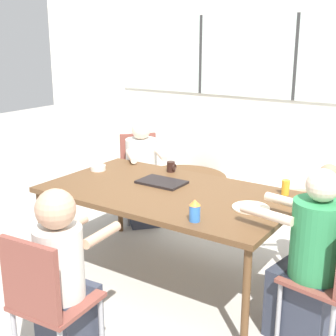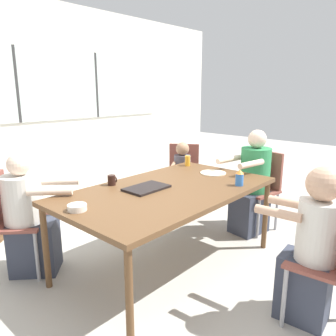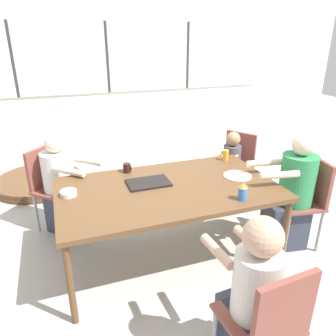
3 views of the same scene
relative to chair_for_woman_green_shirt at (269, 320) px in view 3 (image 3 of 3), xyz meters
name	(u,v)px [view 3 (image 3 of 3)]	position (x,y,z in m)	size (l,w,h in m)	color
ground_plane	(168,256)	(-0.10, 1.36, -0.53)	(16.00, 16.00, 0.00)	#B2ADA3
wall_back_with_windows	(108,72)	(-0.10, 4.13, 0.88)	(8.40, 0.08, 2.80)	white
dining_table	(168,192)	(-0.10, 1.36, 0.15)	(1.90, 1.09, 0.73)	brown
chair_for_woman_green_shirt	(269,320)	(0.00, 0.00, 0.00)	(0.43, 0.43, 0.89)	brown
chair_for_man_blue_shirt	(307,195)	(1.24, 1.14, 0.00)	(0.46, 0.46, 0.89)	brown
chair_for_man_teal_shirt	(50,181)	(-1.09, 2.29, 0.00)	(0.57, 0.57, 0.89)	brown
chair_for_toddler	(236,162)	(1.03, 2.11, 0.00)	(0.55, 0.55, 0.89)	brown
person_woman_green_shirt	(251,302)	(-0.01, 0.16, -0.02)	(0.33, 0.53, 1.10)	#333847
person_man_blue_shirt	(291,198)	(1.07, 1.16, -0.02)	(0.63, 0.41, 1.15)	#333847
person_man_teal_shirt	(63,189)	(-0.97, 2.18, -0.06)	(0.64, 0.63, 1.06)	#333847
person_toddler	(230,174)	(0.90, 2.02, -0.09)	(0.42, 0.37, 0.94)	#333847
food_tray_dark	(148,183)	(-0.25, 1.48, 0.21)	(0.37, 0.24, 0.02)	black
coffee_mug	(127,168)	(-0.37, 1.80, 0.25)	(0.08, 0.07, 0.09)	black
sippy_cup	(243,191)	(0.38, 0.94, 0.27)	(0.07, 0.07, 0.15)	blue
juice_glass	(226,155)	(0.68, 1.77, 0.26)	(0.06, 0.06, 0.11)	gold
bowl_white_shallow	(69,193)	(-0.93, 1.48, 0.22)	(0.14, 0.14, 0.04)	silver
plate_tortillas	(238,176)	(0.59, 1.35, 0.20)	(0.26, 0.26, 0.01)	beige
folded_table_stack	(39,182)	(-1.27, 3.43, -0.47)	(1.15, 1.15, 0.12)	brown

